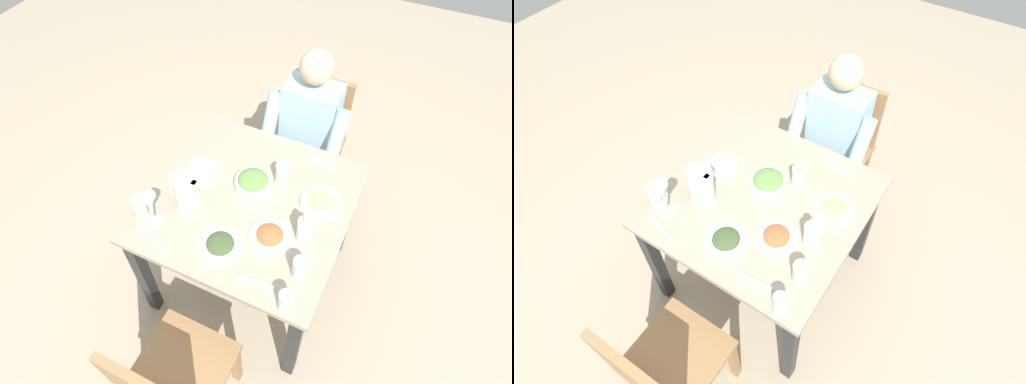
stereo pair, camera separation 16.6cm
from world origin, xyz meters
The scene contains 20 objects.
ground_plane centered at (0.00, 0.00, 0.00)m, with size 8.00×8.00×0.00m, color tan.
dining_table centered at (0.00, 0.00, 0.64)m, with size 0.97×0.97×0.76m.
chair_near centered at (-0.04, -0.84, 0.50)m, with size 0.40×0.40×0.88m.
chair_far centered at (-0.03, 0.84, 0.50)m, with size 0.40×0.40×0.88m.
diner_near centered at (-0.04, -0.63, 0.65)m, with size 0.48×0.53×1.18m.
water_pitcher centered at (0.26, 0.15, 0.85)m, with size 0.16×0.12×0.19m.
salad_bowl centered at (0.02, -0.08, 0.80)m, with size 0.18×0.18×0.09m.
plate_dolmas centered at (0.01, 0.29, 0.77)m, with size 0.21×0.21×0.04m.
plate_yoghurt centered at (0.30, -0.06, 0.78)m, with size 0.17×0.17×0.05m.
plate_fries centered at (-0.32, -0.12, 0.77)m, with size 0.21×0.21×0.04m.
plate_rice_curry centered at (-0.17, 0.16, 0.78)m, with size 0.20×0.20×0.05m.
water_glass_far_left centered at (0.43, 0.29, 0.81)m, with size 0.06×0.06×0.11m, color silver.
water_glass_by_pitcher centered at (-0.09, -0.18, 0.81)m, with size 0.07×0.07×0.11m, color silver.
water_glass_near_right centered at (-0.37, 0.27, 0.81)m, with size 0.07×0.07×0.11m, color silver.
water_glass_center centered at (-0.37, 0.43, 0.81)m, with size 0.06×0.06×0.11m, color silver.
wine_glass centered at (0.35, 0.31, 0.90)m, with size 0.08×0.08×0.20m.
oil_carafe centered at (-0.32, 0.08, 0.81)m, with size 0.08×0.08×0.16m.
fork_near centered at (-0.21, 0.39, 0.76)m, with size 0.17×0.03×0.01m, color silver.
knife_near centered at (0.31, 0.40, 0.76)m, with size 0.18×0.02×0.01m, color silver.
fork_far centered at (-0.22, -0.39, 0.76)m, with size 0.17×0.03×0.01m, color silver.
Camera 2 is at (-0.70, 1.02, 2.34)m, focal length 28.69 mm.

